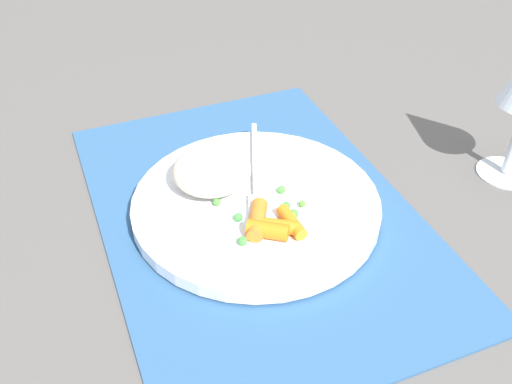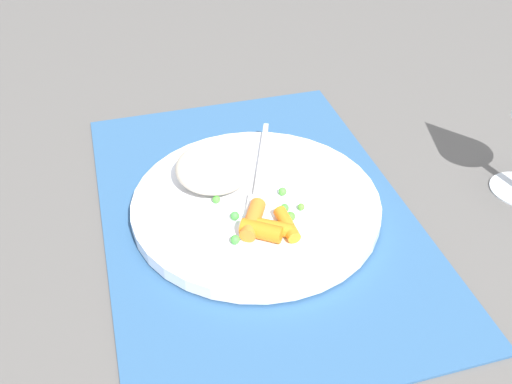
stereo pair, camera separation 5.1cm
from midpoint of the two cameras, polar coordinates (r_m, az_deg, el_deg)
The scene contains 7 objects.
ground_plane at distance 0.63m, azimuth 2.31°, elevation -2.25°, with size 2.40×2.40×0.00m, color #565451.
placemat at distance 0.63m, azimuth 2.32°, elevation -2.04°, with size 0.47×0.32×0.01m, color #2D5684.
plate at distance 0.62m, azimuth 2.34°, elevation -1.32°, with size 0.26×0.26×0.01m, color white.
rice_mound at distance 0.63m, azimuth -1.75°, elevation 2.34°, with size 0.08×0.08×0.04m, color beige.
carrot_portion at distance 0.58m, azimuth 3.49°, elevation -3.34°, with size 0.06×0.06×0.02m.
pea_scatter at distance 0.59m, azimuth 3.04°, elevation -2.66°, with size 0.08×0.09×0.01m.
fork at distance 0.64m, azimuth 2.51°, elevation 1.06°, with size 0.18×0.08×0.01m.
Camera 2 is at (0.46, -0.13, 0.41)m, focal length 40.97 mm.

